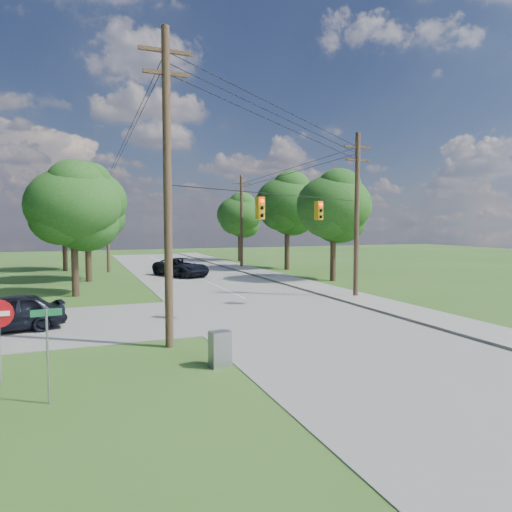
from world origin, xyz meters
name	(u,v)px	position (x,y,z in m)	size (l,w,h in m)	color
ground	(282,338)	(0.00, 0.00, 0.00)	(140.00, 140.00, 0.00)	#2E571D
main_road	(277,313)	(2.00, 5.00, 0.01)	(10.00, 100.00, 0.03)	gray
sidewalk_east	(382,304)	(8.70, 5.00, 0.06)	(2.60, 100.00, 0.12)	gray
pole_sw	(167,184)	(-4.60, 0.40, 6.23)	(2.00, 0.32, 12.00)	brown
pole_ne	(357,213)	(8.90, 8.00, 5.47)	(2.00, 0.32, 10.50)	brown
pole_north_e	(241,220)	(8.90, 30.00, 5.13)	(2.00, 0.32, 10.00)	brown
pole_north_w	(108,220)	(-5.00, 30.00, 5.13)	(2.00, 0.32, 10.00)	brown
power_lines	(229,156)	(1.50, 11.54, 9.15)	(13.93, 29.62, 4.93)	black
traffic_signals	(292,209)	(2.55, 4.43, 5.50)	(4.91, 3.27, 1.05)	#D69C0C
tree_w_near	(73,206)	(-8.00, 15.00, 5.92)	(6.00, 6.00, 8.40)	#423121
tree_w_mid	(87,201)	(-7.00, 23.00, 6.58)	(6.40, 6.40, 9.22)	#423121
tree_w_far	(64,209)	(-9.00, 33.00, 6.25)	(6.00, 6.00, 8.73)	#423121
tree_e_near	(334,206)	(12.00, 16.00, 6.25)	(6.20, 6.20, 8.81)	#423121
tree_e_mid	(287,203)	(12.50, 26.00, 6.91)	(6.60, 6.60, 9.64)	#423121
tree_e_far	(240,215)	(11.50, 38.00, 5.92)	(5.80, 5.80, 8.32)	#423121
car_cross_dark	(5,313)	(-10.81, 5.35, 0.86)	(1.95, 4.85, 1.65)	black
car_main_north	(181,267)	(0.88, 23.76, 0.85)	(2.72, 5.89, 1.64)	black
control_cabinet	(220,349)	(-3.50, -2.66, 0.60)	(0.66, 0.48, 1.20)	gray
street_name_sign	(47,343)	(-8.61, -4.00, 1.62)	(0.76, 0.10, 2.53)	gray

